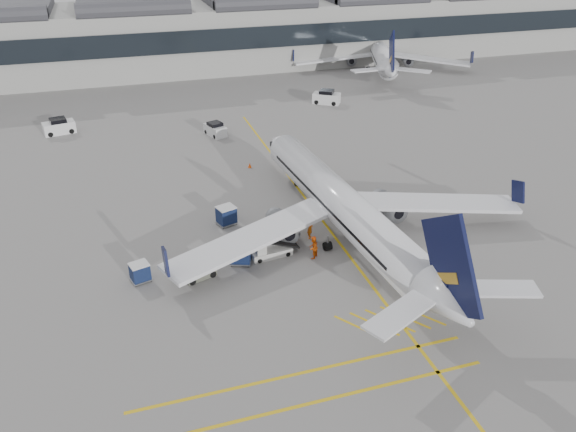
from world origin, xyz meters
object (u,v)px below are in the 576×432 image
object	(u,v)px
ramp_agent_a	(310,228)
ramp_agent_b	(313,247)
belt_loader	(270,251)
pushback_tug	(198,270)
airliner_main	(344,207)
baggage_cart_a	(241,253)

from	to	relation	value
ramp_agent_a	ramp_agent_b	size ratio (longest dim) A/B	0.98
belt_loader	ramp_agent_b	xyz separation A→B (m)	(3.34, -1.33, 0.50)
pushback_tug	airliner_main	bearing A→B (deg)	-6.83
baggage_cart_a	ramp_agent_b	world-z (taller)	ramp_agent_b
ramp_agent_a	pushback_tug	distance (m)	10.88
belt_loader	pushback_tug	size ratio (longest dim) A/B	1.52
airliner_main	belt_loader	bearing A→B (deg)	-173.41
airliner_main	belt_loader	distance (m)	7.61
airliner_main	pushback_tug	world-z (taller)	airliner_main
airliner_main	pushback_tug	xyz separation A→B (m)	(-13.34, -2.60, -2.21)
belt_loader	baggage_cart_a	bearing A→B (deg)	-179.73
pushback_tug	ramp_agent_b	bearing A→B (deg)	-18.16
ramp_agent_b	pushback_tug	size ratio (longest dim) A/B	0.71
belt_loader	ramp_agent_a	xyz separation A→B (m)	(4.20, 1.84, 0.49)
ramp_agent_a	ramp_agent_b	xyz separation A→B (m)	(-0.86, -3.17, 0.02)
pushback_tug	baggage_cart_a	bearing A→B (deg)	-2.67
belt_loader	ramp_agent_a	world-z (taller)	ramp_agent_a
airliner_main	ramp_agent_b	world-z (taller)	airliner_main
belt_loader	baggage_cart_a	size ratio (longest dim) A/B	2.03
belt_loader	pushback_tug	world-z (taller)	belt_loader
belt_loader	airliner_main	bearing A→B (deg)	4.25
pushback_tug	ramp_agent_a	bearing A→B (deg)	-1.15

